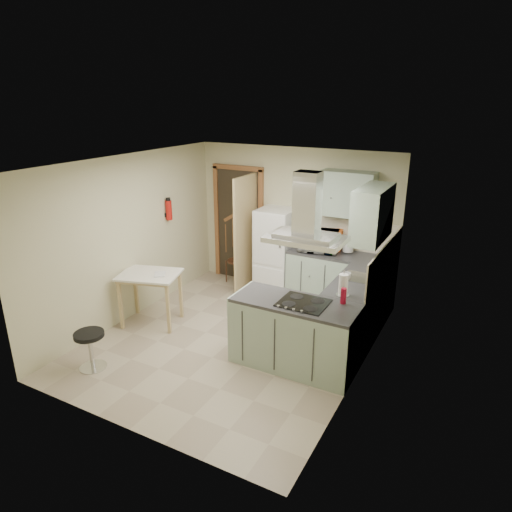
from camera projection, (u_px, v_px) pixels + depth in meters
The scene contains 28 objects.
floor at pixel (233, 340), 6.50m from camera, with size 4.20×4.20×0.00m, color tan.
ceiling at pixel (230, 163), 5.67m from camera, with size 4.20×4.20×0.00m, color silver.
back_wall at pixel (294, 221), 7.83m from camera, with size 3.60×3.60×0.00m, color beige.
left_wall at pixel (129, 238), 6.88m from camera, with size 4.20×4.20×0.00m, color beige.
right_wall at pixel (364, 282), 5.28m from camera, with size 4.20×4.20×0.00m, color beige.
doorway at pixel (238, 225), 8.36m from camera, with size 1.10×0.12×2.10m, color brown.
fridge at pixel (276, 252), 7.83m from camera, with size 0.60×0.60×1.50m, color white.
counter_back at pixel (322, 277), 7.55m from camera, with size 1.08×0.60×0.90m, color #9EB2A0.
counter_right at pixel (361, 303), 6.62m from camera, with size 0.60×1.95×0.90m, color #9EB2A0.
splashback at pixel (348, 234), 7.42m from camera, with size 1.68×0.02×0.50m, color beige.
wall_cabinet_back at pixel (347, 194), 7.06m from camera, with size 0.85×0.35×0.70m, color #9EB2A0.
wall_cabinet_right at pixel (373, 214), 5.87m from camera, with size 0.35×0.90×0.70m, color #9EB2A0.
peninsula at pixel (295, 334), 5.74m from camera, with size 1.55×0.65×0.90m, color #9EB2A0.
hob at pixel (303, 303), 5.55m from camera, with size 0.58×0.50×0.01m, color black.
extractor_hood at pixel (306, 239), 5.27m from camera, with size 0.90×0.55×0.10m, color silver.
sink at pixel (360, 278), 6.32m from camera, with size 0.45×0.40×0.01m, color silver.
fire_extinguisher at pixel (169, 210), 7.52m from camera, with size 0.10×0.10×0.32m, color #B2140F.
drop_leaf_table at pixel (151, 298), 6.86m from camera, with size 0.86×0.64×0.81m, color tan.
bentwood_chair at pixel (237, 261), 8.36m from camera, with size 0.38×0.38×0.85m, color #52291B.
stool at pixel (91, 350), 5.76m from camera, with size 0.37×0.37×0.50m, color black.
microwave at pixel (318, 241), 7.36m from camera, with size 0.62×0.42×0.34m, color black.
kettle at pixel (348, 245), 7.30m from camera, with size 0.17×0.17×0.25m, color white.
cereal_box at pixel (339, 240), 7.41m from camera, with size 0.09×0.22×0.33m, color orange.
soap_bottle at pixel (381, 261), 6.69m from camera, with size 0.08×0.08×0.18m, color #B1AFBB.
paper_towel at pixel (343, 285), 5.72m from camera, with size 0.12×0.12×0.29m, color white.
cup at pixel (346, 276), 6.24m from camera, with size 0.13×0.13×0.10m, color silver.
red_bottle at pixel (343, 296), 5.52m from camera, with size 0.07×0.07×0.20m, color #A10D27.
book at pixel (154, 272), 6.66m from camera, with size 0.16×0.22×0.10m, color #9C4634.
Camera 1 is at (2.99, -4.90, 3.29)m, focal length 32.00 mm.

